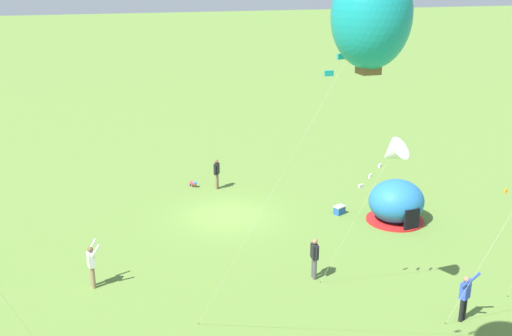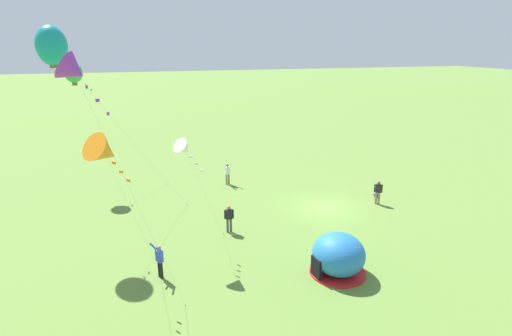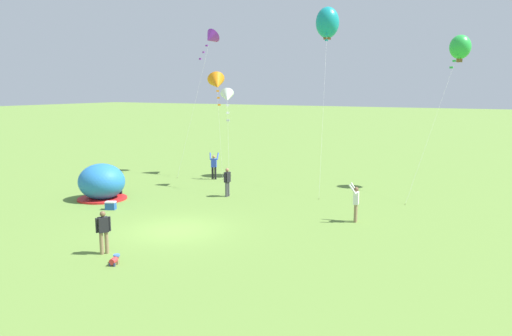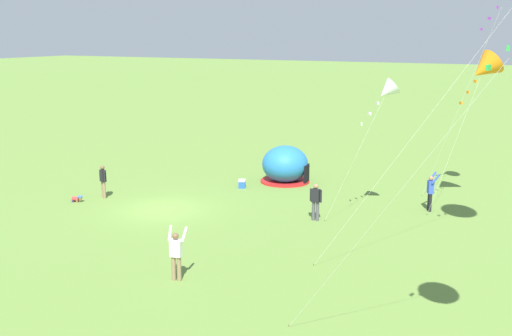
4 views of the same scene
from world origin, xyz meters
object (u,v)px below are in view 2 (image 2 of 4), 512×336
at_px(person_with_toddler, 229,217).
at_px(person_watching_sky, 378,191).
at_px(kite_green, 73,73).
at_px(kite_white, 184,149).
at_px(cooler_box, 344,244).
at_px(toddler_crawling, 376,195).
at_px(person_arms_raised, 159,259).
at_px(popup_tent, 338,255).
at_px(person_far_back, 228,173).
at_px(kite_purple, 74,71).
at_px(kite_orange, 105,152).
at_px(kite_teal, 52,46).

height_order(person_with_toddler, person_watching_sky, same).
xyz_separation_m(kite_green, kite_white, (-13.02, -6.43, -3.07)).
bearing_deg(cooler_box, toddler_crawling, -44.28).
xyz_separation_m(person_arms_raised, person_with_toddler, (3.85, -4.37, -0.03)).
height_order(cooler_box, toddler_crawling, cooler_box).
bearing_deg(popup_tent, kite_white, 56.84).
relative_size(person_far_back, kite_green, 0.20).
distance_m(popup_tent, person_arms_raised, 8.79).
distance_m(cooler_box, kite_purple, 16.13).
bearing_deg(person_far_back, kite_purple, 148.35).
xyz_separation_m(toddler_crawling, kite_white, (-4.10, 14.50, 5.68)).
bearing_deg(kite_orange, cooler_box, -85.40).
xyz_separation_m(kite_white, kite_teal, (4.34, 6.22, 5.04)).
height_order(popup_tent, person_arms_raised, popup_tent).
xyz_separation_m(person_arms_raised, kite_green, (15.29, 4.68, 7.93)).
xyz_separation_m(toddler_crawling, person_far_back, (5.96, 10.02, 0.82)).
relative_size(person_watching_sky, kite_white, 0.27).
relative_size(person_arms_raised, kite_white, 0.29).
bearing_deg(person_far_back, person_watching_sky, -127.59).
bearing_deg(cooler_box, person_far_back, 17.68).
height_order(kite_teal, kite_orange, kite_teal).
height_order(person_arms_raised, kite_purple, kite_purple).
bearing_deg(toddler_crawling, kite_orange, 111.80).
bearing_deg(kite_purple, kite_green, 7.31).
bearing_deg(kite_purple, kite_teal, 13.28).
distance_m(kite_white, kite_teal, 9.11).
height_order(cooler_box, kite_purple, kite_purple).
height_order(person_watching_sky, kite_white, kite_white).
xyz_separation_m(toddler_crawling, kite_purple, (-8.18, 18.74, 9.90)).
relative_size(toddler_crawling, person_far_back, 0.29).
bearing_deg(kite_teal, toddler_crawling, -90.65).
xyz_separation_m(popup_tent, kite_teal, (8.76, 13.00, 9.90)).
relative_size(person_watching_sky, kite_orange, 0.23).
bearing_deg(kite_white, person_with_toddler, -58.83).
relative_size(kite_white, kite_purple, 0.60).
distance_m(person_arms_raised, kite_teal, 12.71).
bearing_deg(person_with_toddler, popup_tent, -145.35).
bearing_deg(kite_orange, toddler_crawling, -68.20).
relative_size(kite_green, kite_teal, 0.81).
distance_m(person_with_toddler, kite_white, 5.77).
relative_size(cooler_box, kite_teal, 0.05).
relative_size(popup_tent, person_with_toddler, 1.63).
xyz_separation_m(person_arms_raised, person_far_back, (12.33, -6.23, -0.00)).
distance_m(person_with_toddler, kite_orange, 9.73).
height_order(kite_green, kite_purple, kite_purple).
distance_m(person_far_back, kite_white, 12.04).
height_order(toddler_crawling, person_watching_sky, person_watching_sky).
xyz_separation_m(person_far_back, kite_green, (2.95, 10.91, 7.93)).
distance_m(popup_tent, kite_teal, 18.54).
xyz_separation_m(person_with_toddler, kite_white, (-1.58, 2.62, 4.89)).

